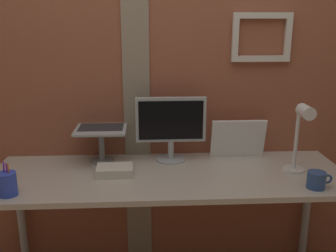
% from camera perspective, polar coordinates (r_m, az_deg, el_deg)
% --- Properties ---
extents(brick_wall_back, '(3.51, 0.16, 2.47)m').
position_cam_1_polar(brick_wall_back, '(2.43, -1.96, 7.00)').
color(brick_wall_back, '#9E563D').
rests_on(brick_wall_back, ground_plane).
extents(desk, '(2.00, 0.66, 0.76)m').
position_cam_1_polar(desk, '(2.21, 0.14, -8.82)').
color(desk, beige).
rests_on(desk, ground_plane).
extents(monitor, '(0.42, 0.18, 0.39)m').
position_cam_1_polar(monitor, '(2.30, 0.41, 0.35)').
color(monitor, '#ADB2B7').
rests_on(monitor, desk).
extents(laptop_stand, '(0.28, 0.22, 0.20)m').
position_cam_1_polar(laptop_stand, '(2.35, -9.85, -2.12)').
color(laptop_stand, gray).
rests_on(laptop_stand, desk).
extents(laptop, '(0.30, 0.34, 0.24)m').
position_cam_1_polar(laptop, '(2.39, -9.77, 1.38)').
color(laptop, '#ADB2B7').
rests_on(laptop, laptop_stand).
extents(whiteboard_panel, '(0.34, 0.07, 0.25)m').
position_cam_1_polar(whiteboard_panel, '(2.42, 10.35, -1.87)').
color(whiteboard_panel, white).
rests_on(whiteboard_panel, desk).
extents(desk_lamp, '(0.12, 0.20, 0.40)m').
position_cam_1_polar(desk_lamp, '(2.20, 19.13, -0.75)').
color(desk_lamp, white).
rests_on(desk_lamp, desk).
extents(pen_cup, '(0.09, 0.09, 0.17)m').
position_cam_1_polar(pen_cup, '(2.06, -22.70, -7.93)').
color(pen_cup, blue).
rests_on(pen_cup, desk).
extents(coffee_mug, '(0.13, 0.09, 0.09)m').
position_cam_1_polar(coffee_mug, '(2.13, 21.19, -7.48)').
color(coffee_mug, '#2D4C8C').
rests_on(coffee_mug, desk).
extents(paper_clutter_stack, '(0.20, 0.15, 0.05)m').
position_cam_1_polar(paper_clutter_stack, '(2.18, -7.89, -6.56)').
color(paper_clutter_stack, silver).
rests_on(paper_clutter_stack, desk).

